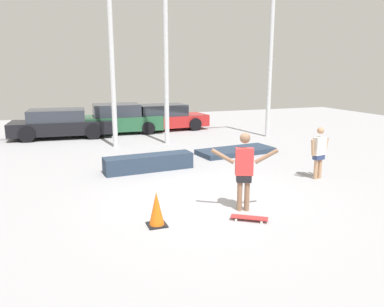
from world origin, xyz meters
TOP-DOWN VIEW (x-y plane):
  - ground_plane at (0.00, 0.00)m, footprint 36.00×36.00m
  - skateboarder at (0.48, -0.86)m, footprint 1.42×0.61m
  - skateboard at (0.33, -1.43)m, footprint 0.76×0.62m
  - grind_box at (-0.70, 3.23)m, footprint 2.84×0.83m
  - manual_pad at (2.99, 4.46)m, footprint 3.08×1.57m
  - canopy_support_left at (-3.58, 7.27)m, footprint 5.15×0.20m
  - canopy_support_right at (3.58, 7.27)m, footprint 5.15×0.20m
  - parked_car_black at (-3.15, 10.38)m, footprint 4.65×2.29m
  - parked_car_green at (-0.37, 10.71)m, footprint 4.11×2.16m
  - parked_car_red at (1.97, 10.80)m, footprint 4.53×2.10m
  - bystander at (3.71, 0.65)m, footprint 0.69×0.25m
  - traffic_cone at (-1.58, -1.00)m, footprint 0.39×0.39m

SIDE VIEW (x-z plane):
  - ground_plane at x=0.00m, z-range 0.00..0.00m
  - skateboard at x=0.33m, z-range 0.03..0.10m
  - manual_pad at x=2.99m, z-range 0.00..0.19m
  - grind_box at x=-0.70m, z-range 0.00..0.50m
  - traffic_cone at x=-1.58m, z-range -0.01..0.72m
  - parked_car_black at x=-3.15m, z-range -0.01..1.31m
  - parked_car_red at x=1.97m, z-range -0.02..1.32m
  - parked_car_green at x=-0.37m, z-range -0.03..1.42m
  - bystander at x=3.71m, z-range 0.07..1.59m
  - skateboarder at x=0.48m, z-range 0.12..1.90m
  - canopy_support_left at x=-3.58m, z-range 0.63..7.57m
  - canopy_support_right at x=3.58m, z-range 0.63..7.57m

